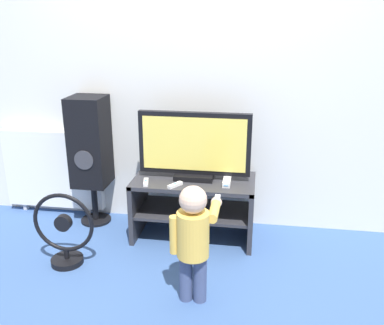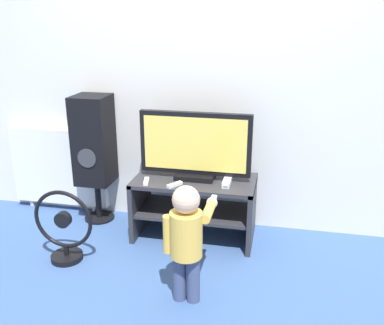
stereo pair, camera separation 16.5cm
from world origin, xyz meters
name	(u,v)px [view 1 (the left image)]	position (x,y,z in m)	size (l,w,h in m)	color
ground_plane	(189,251)	(0.00, 0.00, 0.00)	(16.00, 16.00, 0.00)	#38568C
wall_back	(200,67)	(0.00, 0.56, 1.30)	(10.00, 0.06, 2.60)	silver
tv_stand	(194,199)	(0.00, 0.24, 0.32)	(0.93, 0.48, 0.49)	#2D2D33
television	(194,147)	(0.00, 0.26, 0.74)	(0.85, 0.20, 0.52)	black
game_console	(227,181)	(0.26, 0.18, 0.51)	(0.06, 0.18, 0.04)	white
remote_primary	(146,182)	(-0.34, 0.09, 0.50)	(0.06, 0.13, 0.03)	white
remote_secondary	(175,185)	(-0.11, 0.07, 0.50)	(0.10, 0.13, 0.03)	white
child	(194,235)	(0.12, -0.56, 0.45)	(0.29, 0.44, 0.76)	#3F4C72
speaker_tower	(90,144)	(-0.87, 0.36, 0.69)	(0.28, 0.30, 1.08)	black
floor_fan	(64,233)	(-0.83, -0.30, 0.24)	(0.44, 0.23, 0.54)	black
radiator	(53,169)	(-1.28, 0.49, 0.40)	(0.88, 0.08, 0.75)	white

